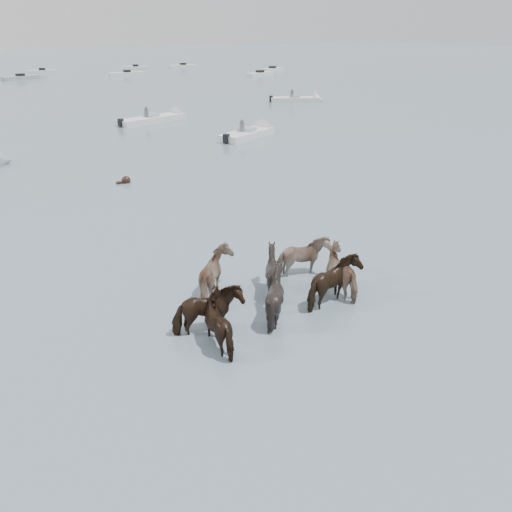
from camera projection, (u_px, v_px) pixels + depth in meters
ground at (216, 373)px, 11.43m from camera, size 400.00×400.00×0.00m
pony_herd at (274, 286)px, 14.07m from camera, size 6.32×4.09×1.57m
swimming_pony at (125, 181)px, 25.32m from camera, size 0.72×0.44×0.44m
motorboat_c at (160, 118)px, 41.74m from camera, size 6.54×3.25×1.92m
motorboat_d at (253, 133)px, 36.11m from camera, size 5.50×3.66×1.92m
motorboat_e at (302, 100)px, 52.44m from camera, size 5.58×3.98×1.92m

